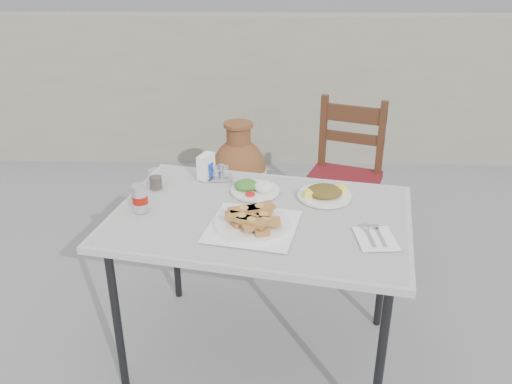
{
  "coord_description": "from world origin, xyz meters",
  "views": [
    {
      "loc": [
        -0.13,
        -1.88,
        1.76
      ],
      "look_at": [
        -0.17,
        0.13,
        0.8
      ],
      "focal_mm": 38.0,
      "sensor_mm": 36.0,
      "label": 1
    }
  ],
  "objects_px": {
    "terracotta_urn": "(239,173)",
    "cafe_table": "(261,224)",
    "salad_rice_plate": "(255,188)",
    "pide_plate": "(253,220)",
    "condiment_caddy": "(221,174)",
    "salad_chopped_plate": "(324,193)",
    "cola_glass": "(156,180)",
    "chair": "(344,177)",
    "napkin_holder": "(206,166)",
    "soda_can": "(140,198)"
  },
  "relations": [
    {
      "from": "salad_chopped_plate",
      "to": "napkin_holder",
      "type": "relative_size",
      "value": 2.05
    },
    {
      "from": "pide_plate",
      "to": "napkin_holder",
      "type": "xyz_separation_m",
      "value": [
        -0.23,
        0.47,
        0.03
      ]
    },
    {
      "from": "pide_plate",
      "to": "terracotta_urn",
      "type": "distance_m",
      "value": 1.58
    },
    {
      "from": "pide_plate",
      "to": "condiment_caddy",
      "type": "bearing_deg",
      "value": 109.39
    },
    {
      "from": "pide_plate",
      "to": "condiment_caddy",
      "type": "distance_m",
      "value": 0.48
    },
    {
      "from": "chair",
      "to": "terracotta_urn",
      "type": "bearing_deg",
      "value": 166.0
    },
    {
      "from": "salad_rice_plate",
      "to": "soda_can",
      "type": "relative_size",
      "value": 1.89
    },
    {
      "from": "pide_plate",
      "to": "cola_glass",
      "type": "xyz_separation_m",
      "value": [
        -0.44,
        0.35,
        0.01
      ]
    },
    {
      "from": "napkin_holder",
      "to": "pide_plate",
      "type": "bearing_deg",
      "value": -41.27
    },
    {
      "from": "cafe_table",
      "to": "chair",
      "type": "height_order",
      "value": "chair"
    },
    {
      "from": "salad_chopped_plate",
      "to": "cola_glass",
      "type": "relative_size",
      "value": 2.65
    },
    {
      "from": "salad_rice_plate",
      "to": "soda_can",
      "type": "bearing_deg",
      "value": -157.45
    },
    {
      "from": "salad_rice_plate",
      "to": "pide_plate",
      "type": "bearing_deg",
      "value": -89.91
    },
    {
      "from": "cafe_table",
      "to": "soda_can",
      "type": "distance_m",
      "value": 0.51
    },
    {
      "from": "pide_plate",
      "to": "napkin_holder",
      "type": "relative_size",
      "value": 3.52
    },
    {
      "from": "condiment_caddy",
      "to": "chair",
      "type": "height_order",
      "value": "chair"
    },
    {
      "from": "salad_rice_plate",
      "to": "cola_glass",
      "type": "height_order",
      "value": "cola_glass"
    },
    {
      "from": "cola_glass",
      "to": "salad_chopped_plate",
      "type": "bearing_deg",
      "value": -5.95
    },
    {
      "from": "salad_rice_plate",
      "to": "condiment_caddy",
      "type": "bearing_deg",
      "value": 139.17
    },
    {
      "from": "cafe_table",
      "to": "cola_glass",
      "type": "relative_size",
      "value": 15.18
    },
    {
      "from": "cola_glass",
      "to": "chair",
      "type": "relative_size",
      "value": 0.1
    },
    {
      "from": "terracotta_urn",
      "to": "cafe_table",
      "type": "bearing_deg",
      "value": -83.14
    },
    {
      "from": "chair",
      "to": "terracotta_urn",
      "type": "xyz_separation_m",
      "value": [
        -0.64,
        0.44,
        -0.17
      ]
    },
    {
      "from": "cafe_table",
      "to": "condiment_caddy",
      "type": "height_order",
      "value": "condiment_caddy"
    },
    {
      "from": "salad_chopped_plate",
      "to": "terracotta_urn",
      "type": "bearing_deg",
      "value": 109.57
    },
    {
      "from": "cafe_table",
      "to": "chair",
      "type": "relative_size",
      "value": 1.47
    },
    {
      "from": "pide_plate",
      "to": "chair",
      "type": "distance_m",
      "value": 1.22
    },
    {
      "from": "cola_glass",
      "to": "cafe_table",
      "type": "bearing_deg",
      "value": -26.24
    },
    {
      "from": "cafe_table",
      "to": "salad_rice_plate",
      "type": "bearing_deg",
      "value": 98.76
    },
    {
      "from": "soda_can",
      "to": "terracotta_urn",
      "type": "relative_size",
      "value": 0.17
    },
    {
      "from": "salad_chopped_plate",
      "to": "soda_can",
      "type": "distance_m",
      "value": 0.78
    },
    {
      "from": "salad_rice_plate",
      "to": "napkin_holder",
      "type": "distance_m",
      "value": 0.28
    },
    {
      "from": "condiment_caddy",
      "to": "chair",
      "type": "distance_m",
      "value": 0.95
    },
    {
      "from": "cafe_table",
      "to": "terracotta_urn",
      "type": "bearing_deg",
      "value": 96.86
    },
    {
      "from": "cafe_table",
      "to": "condiment_caddy",
      "type": "bearing_deg",
      "value": 119.28
    },
    {
      "from": "salad_rice_plate",
      "to": "salad_chopped_plate",
      "type": "bearing_deg",
      "value": -8.56
    },
    {
      "from": "cola_glass",
      "to": "condiment_caddy",
      "type": "relative_size",
      "value": 0.82
    },
    {
      "from": "soda_can",
      "to": "terracotta_urn",
      "type": "bearing_deg",
      "value": 76.75
    },
    {
      "from": "salad_rice_plate",
      "to": "soda_can",
      "type": "height_order",
      "value": "soda_can"
    },
    {
      "from": "cafe_table",
      "to": "cola_glass",
      "type": "bearing_deg",
      "value": 153.76
    },
    {
      "from": "soda_can",
      "to": "cola_glass",
      "type": "relative_size",
      "value": 1.3
    },
    {
      "from": "cafe_table",
      "to": "napkin_holder",
      "type": "xyz_separation_m",
      "value": [
        -0.26,
        0.35,
        0.11
      ]
    },
    {
      "from": "salad_chopped_plate",
      "to": "chair",
      "type": "bearing_deg",
      "value": 75.91
    },
    {
      "from": "pide_plate",
      "to": "soda_can",
      "type": "relative_size",
      "value": 3.5
    },
    {
      "from": "cafe_table",
      "to": "soda_can",
      "type": "xyz_separation_m",
      "value": [
        -0.49,
        0.01,
        0.11
      ]
    },
    {
      "from": "salad_chopped_plate",
      "to": "condiment_caddy",
      "type": "relative_size",
      "value": 2.19
    },
    {
      "from": "chair",
      "to": "salad_rice_plate",
      "type": "bearing_deg",
      "value": -103.37
    },
    {
      "from": "cafe_table",
      "to": "salad_chopped_plate",
      "type": "xyz_separation_m",
      "value": [
        0.27,
        0.16,
        0.07
      ]
    },
    {
      "from": "salad_rice_plate",
      "to": "cola_glass",
      "type": "bearing_deg",
      "value": 175.86
    },
    {
      "from": "terracotta_urn",
      "to": "chair",
      "type": "bearing_deg",
      "value": -34.43
    }
  ]
}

